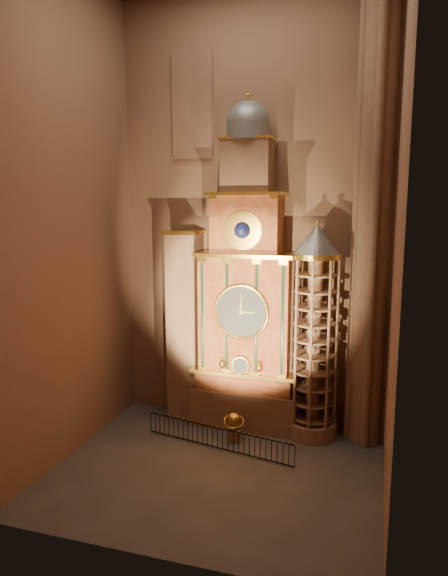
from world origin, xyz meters
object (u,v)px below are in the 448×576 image
(portrait_tower, at_px, (185,325))
(celestial_globe, at_px, (234,424))
(iron_railing, at_px, (218,438))
(astronomical_clock, at_px, (246,301))
(stair_turret, at_px, (314,334))

(portrait_tower, relative_size, celestial_globe, 7.11)
(portrait_tower, distance_m, iron_railing, 6.23)
(astronomical_clock, distance_m, stair_turret, 3.78)
(portrait_tower, height_order, celestial_globe, portrait_tower)
(portrait_tower, distance_m, stair_turret, 6.91)
(stair_turret, relative_size, celestial_globe, 7.53)
(stair_turret, height_order, iron_railing, stair_turret)
(astronomical_clock, xyz_separation_m, portrait_tower, (-3.40, 0.02, -1.53))
(celestial_globe, relative_size, iron_railing, 0.19)
(astronomical_clock, relative_size, iron_railing, 2.20)
(astronomical_clock, bearing_deg, celestial_globe, -91.94)
(celestial_globe, bearing_deg, iron_railing, -114.26)
(astronomical_clock, height_order, celestial_globe, astronomical_clock)
(portrait_tower, xyz_separation_m, iron_railing, (2.84, -3.15, -4.57))
(stair_turret, bearing_deg, portrait_tower, 177.67)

